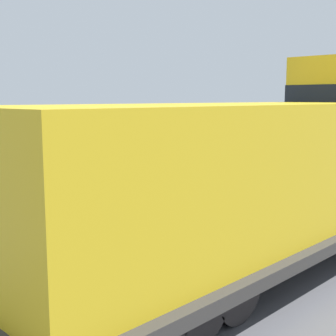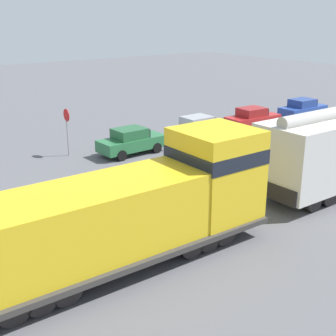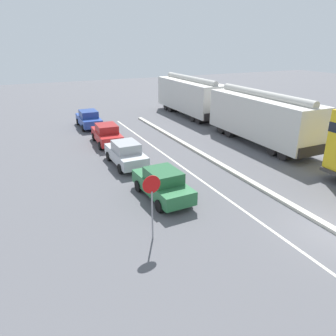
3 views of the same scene
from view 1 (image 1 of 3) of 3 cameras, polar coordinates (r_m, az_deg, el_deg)
name	(u,v)px [view 1 (image 1 of 3)]	position (r m, az deg, el deg)	size (l,w,h in m)	color
ground_plane	(126,206)	(14.04, -5.12, -4.67)	(120.00, 120.00, 0.00)	#56565B
median_curb	(244,179)	(18.40, 9.25, -1.34)	(0.36, 36.00, 0.16)	beige
lane_stripe	(197,174)	(19.88, 3.59, -0.74)	(0.14, 36.00, 0.01)	silver
locomotive	(288,168)	(9.81, 14.47, 0.04)	(3.10, 11.61, 4.20)	gold
parked_car_green	(152,149)	(22.03, -1.93, 2.30)	(1.98, 4.27, 1.62)	#286B3D
parked_car_silver	(221,141)	(26.17, 6.48, 3.24)	(1.86, 4.22, 1.62)	#B7BABF
parked_car_red	(273,136)	(30.30, 12.71, 3.80)	(1.98, 4.27, 1.62)	red
parked_car_blue	(316,131)	(35.50, 17.63, 4.27)	(1.87, 4.22, 1.62)	#28479E
cyclist	(151,185)	(13.01, -2.06, -2.03)	(1.37, 1.12, 1.71)	black
stop_sign	(69,125)	(21.41, -11.97, 5.19)	(0.76, 0.08, 2.88)	gray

